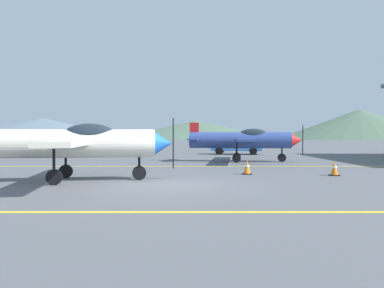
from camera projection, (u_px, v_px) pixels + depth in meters
ground_plane at (166, 185)px, 12.14m from camera, size 400.00×400.00×0.00m
apron_line_near at (152, 212)px, 7.77m from camera, size 80.00×0.16×0.01m
apron_line_far at (175, 166)px, 19.38m from camera, size 80.00×0.16×0.01m
airplane_near at (72, 143)px, 13.05m from camera, size 7.10×8.13×2.43m
airplane_mid at (243, 139)px, 22.95m from camera, size 7.09×8.13×2.43m
car_sedan at (236, 144)px, 31.87m from camera, size 4.52×2.53×1.62m
traffic_cone_front at (333, 169)px, 14.88m from camera, size 0.36×0.36×0.59m
traffic_cone_side at (246, 167)px, 15.41m from camera, size 0.36×0.36×0.59m
hill_left at (41, 129)px, 167.99m from camera, size 86.90×86.90×9.60m
hill_centerleft at (195, 130)px, 171.89m from camera, size 77.92×77.92×8.49m
hill_centerright at (358, 124)px, 164.85m from camera, size 72.22×72.22×13.26m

